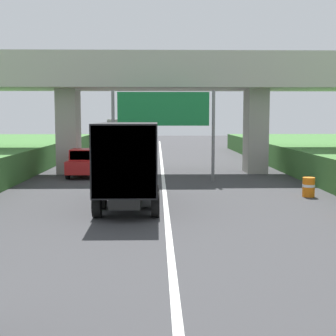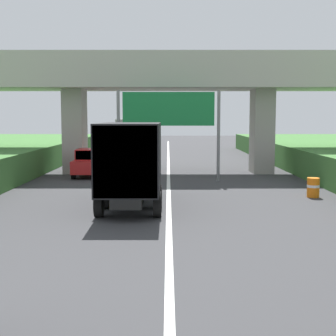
# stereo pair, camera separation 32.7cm
# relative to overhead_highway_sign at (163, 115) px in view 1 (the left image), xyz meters

# --- Properties ---
(lane_centre_stripe) EXTENTS (0.20, 97.24, 0.01)m
(lane_centre_stripe) POSITION_rel_overhead_highway_sign_xyz_m (0.00, -2.76, -3.81)
(lane_centre_stripe) COLOR white
(lane_centre_stripe) RESTS_ON ground
(overpass_bridge) EXTENTS (40.00, 4.80, 7.68)m
(overpass_bridge) POSITION_rel_overhead_highway_sign_xyz_m (0.00, 4.40, 1.97)
(overpass_bridge) COLOR #ADA89E
(overpass_bridge) RESTS_ON ground
(overhead_highway_sign) EXTENTS (5.88, 0.18, 5.18)m
(overhead_highway_sign) POSITION_rel_overhead_highway_sign_xyz_m (0.00, 0.00, 0.00)
(overhead_highway_sign) COLOR slate
(overhead_highway_sign) RESTS_ON ground
(truck_black) EXTENTS (2.44, 7.30, 3.44)m
(truck_black) POSITION_rel_overhead_highway_sign_xyz_m (-1.49, -7.73, -1.88)
(truck_black) COLOR black
(truck_black) RESTS_ON ground
(truck_white) EXTENTS (2.44, 7.30, 3.44)m
(truck_white) POSITION_rel_overhead_highway_sign_xyz_m (-4.88, 30.82, -1.88)
(truck_white) COLOR black
(truck_white) RESTS_ON ground
(car_red) EXTENTS (1.86, 4.10, 1.72)m
(car_red) POSITION_rel_overhead_highway_sign_xyz_m (-4.84, 2.28, -2.95)
(car_red) COLOR red
(car_red) RESTS_ON ground
(construction_barrel_4) EXTENTS (0.57, 0.57, 0.90)m
(construction_barrel_4) POSITION_rel_overhead_highway_sign_xyz_m (6.64, -5.59, -3.35)
(construction_barrel_4) COLOR orange
(construction_barrel_4) RESTS_ON ground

